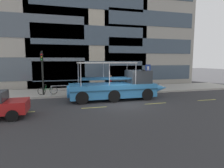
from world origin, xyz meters
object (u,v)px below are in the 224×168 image
Objects in this scene: parking_sign at (148,73)px; duck_tour_boat at (118,87)px; pedestrian_near_bow at (137,80)px; leaned_bicycle at (48,91)px; pedestrian_mid_left at (111,81)px; traffic_light_pole at (42,68)px.

duck_tour_boat is (-4.26, -3.09, -0.97)m from parking_sign.
leaned_bicycle is at bearing -177.49° from pedestrian_near_bow.
parking_sign is 1.54× the size of pedestrian_near_bow.
parking_sign is at bearing 35.92° from duck_tour_boat.
pedestrian_near_bow is (3.12, 3.23, 0.19)m from duck_tour_boat.
parking_sign reaches higher than pedestrian_mid_left.
traffic_light_pole reaches higher than pedestrian_mid_left.
pedestrian_mid_left is (6.64, 1.01, -1.45)m from traffic_light_pole.
traffic_light_pole reaches higher than parking_sign.
parking_sign is 5.35m from duck_tour_boat.
parking_sign is at bearing -7.20° from pedestrian_near_bow.
leaned_bicycle is at bearing 154.55° from duck_tour_boat.
parking_sign is 4.09m from pedestrian_mid_left.
leaned_bicycle is (-10.22, -0.25, -1.47)m from parking_sign.
leaned_bicycle is (0.36, 0.09, -2.04)m from traffic_light_pole.
traffic_light_pole is at bearing -177.07° from pedestrian_near_bow.
pedestrian_near_bow is at bearing 2.51° from leaned_bicycle.
parking_sign is at bearing 1.83° from traffic_light_pole.
traffic_light_pole reaches higher than leaned_bicycle.
duck_tour_boat is at bearing -23.52° from traffic_light_pole.
leaned_bicycle is 1.08× the size of pedestrian_mid_left.
duck_tour_boat is at bearing -133.95° from pedestrian_near_bow.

